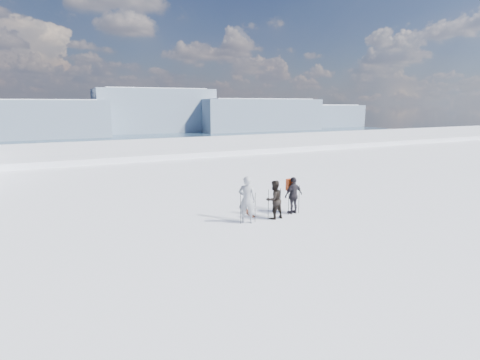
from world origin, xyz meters
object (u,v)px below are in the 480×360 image
at_px(skier_grey, 247,200).
at_px(skis_loose, 248,212).
at_px(skier_dark, 274,200).
at_px(skier_pack, 293,195).

relative_size(skier_grey, skis_loose, 1.18).
bearing_deg(skier_grey, skier_dark, -145.26).
xyz_separation_m(skier_grey, skier_pack, (2.52, 0.27, -0.15)).
height_order(skier_pack, skis_loose, skier_pack).
xyz_separation_m(skier_pack, skis_loose, (-1.82, 1.04, -0.84)).
bearing_deg(skier_pack, skier_grey, -2.53).
bearing_deg(skis_loose, skier_dark, -65.36).
distance_m(skier_grey, skier_dark, 1.32).
distance_m(skier_pack, skis_loose, 2.26).
height_order(skier_dark, skis_loose, skier_dark).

